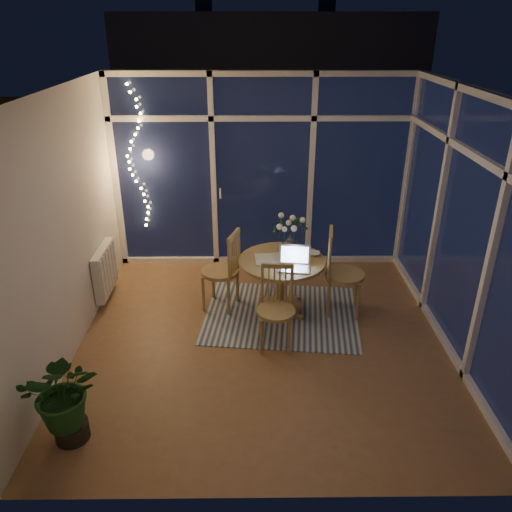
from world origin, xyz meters
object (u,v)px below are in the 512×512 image
chair_right (345,273)px  chair_front (276,309)px  dining_table (281,286)px  laptop (294,259)px  potted_plant (66,402)px  flower_vase (290,243)px  chair_left (220,270)px

chair_right → chair_front: chair_right is taller
dining_table → laptop: size_ratio=2.89×
dining_table → potted_plant: potted_plant is taller
laptop → potted_plant: 2.68m
chair_front → laptop: laptop is taller
chair_right → flower_vase: size_ratio=5.01×
dining_table → potted_plant: size_ratio=1.31×
chair_left → potted_plant: size_ratio=1.32×
dining_table → chair_front: bearing=-97.6°
chair_right → potted_plant: bearing=136.2°
dining_table → chair_right: size_ratio=0.95×
chair_right → laptop: size_ratio=3.06×
chair_front → potted_plant: bearing=-139.2°
potted_plant → chair_front: bearing=36.1°
chair_front → chair_left: bearing=131.9°
dining_table → laptop: 0.53m
chair_left → chair_right: (1.45, -0.13, 0.02)m
chair_left → chair_front: chair_left is taller
dining_table → flower_vase: size_ratio=4.74×
potted_plant → chair_right: bearing=37.3°
chair_right → potted_plant: (-2.58, -1.97, -0.15)m
dining_table → chair_front: chair_front is taller
chair_front → potted_plant: 2.17m
chair_left → flower_vase: chair_left is taller
flower_vase → potted_plant: bearing=-131.2°
chair_left → flower_vase: (0.83, 0.13, 0.28)m
laptop → chair_left: bearing=165.7°
dining_table → chair_front: 0.74m
chair_left → chair_right: 1.46m
flower_vase → chair_right: bearing=-23.2°
chair_front → laptop: bearing=70.9°
chair_left → laptop: chair_left is taller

